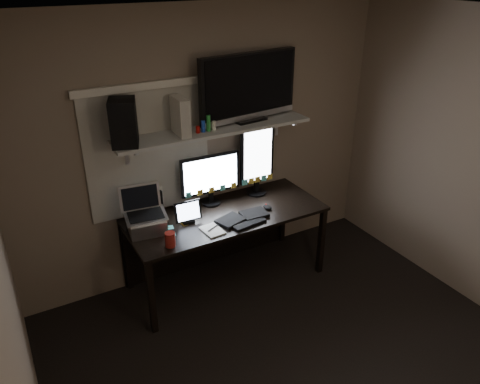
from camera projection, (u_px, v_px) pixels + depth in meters
floor at (317, 382)px, 3.44m from camera, size 3.60×3.60×0.00m
ceiling at (354, 24)px, 2.34m from camera, size 3.60×3.60×0.00m
back_wall at (206, 147)px, 4.30m from camera, size 3.60×0.00×3.60m
left_wall at (18, 341)px, 2.10m from camera, size 0.00×3.60×3.60m
window_blinds at (149, 153)px, 4.02m from camera, size 1.10×0.02×1.10m
desk at (220, 224)px, 4.41m from camera, size 1.80×0.75×0.73m
wall_shelf at (214, 130)px, 4.06m from camera, size 1.80×0.35×0.03m
monitor_landscape at (210, 179)px, 4.30m from camera, size 0.57×0.09×0.50m
monitor_portrait at (257, 161)px, 4.45m from camera, size 0.35×0.07×0.69m
keyboard at (242, 217)px, 4.14m from camera, size 0.50×0.25×0.03m
mouse at (267, 207)px, 4.30m from camera, size 0.08×0.11×0.04m
notepad at (212, 230)px, 3.96m from camera, size 0.17×0.23×0.01m
tablet at (188, 212)px, 4.04m from camera, size 0.24×0.11×0.21m
file_sorter at (151, 203)px, 4.15m from camera, size 0.20×0.11×0.25m
laptop at (145, 212)px, 3.86m from camera, size 0.37×0.32×0.38m
cup at (170, 239)px, 3.72m from camera, size 0.09×0.09×0.12m
sticky_notes at (184, 228)px, 4.00m from camera, size 0.31×0.24×0.00m
tv at (249, 87)px, 4.12m from camera, size 1.02×0.30×0.60m
game_console at (180, 116)px, 3.85m from camera, size 0.09×0.27×0.31m
speaker at (124, 122)px, 3.61m from camera, size 0.27×0.30×0.37m
bottles at (206, 124)px, 3.94m from camera, size 0.22×0.09×0.14m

